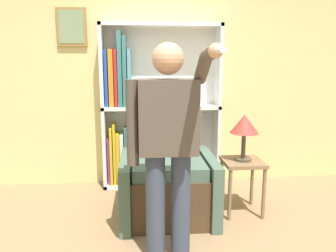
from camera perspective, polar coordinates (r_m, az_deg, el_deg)
name	(u,v)px	position (r m, az deg, el deg)	size (l,w,h in m)	color
wall_back	(158,73)	(4.14, -1.78, 9.28)	(8.00, 0.11, 2.80)	#DBCC84
bookcase	(146,110)	(4.01, -3.86, 2.88)	(1.43, 0.28, 1.98)	white
armchair	(167,177)	(3.35, -0.11, -8.85)	(0.92, 0.84, 1.23)	#4C3823
person_standing	(168,140)	(2.43, -0.01, -2.46)	(0.58, 0.78, 1.67)	#384256
side_table	(242,171)	(3.44, 12.82, -7.57)	(0.40, 0.40, 0.56)	#846647
table_lamp	(244,126)	(3.32, 13.15, -0.02)	(0.28, 0.28, 0.47)	#4C4233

